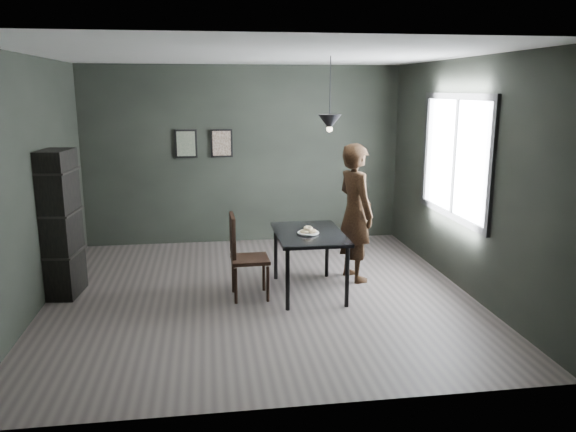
{
  "coord_description": "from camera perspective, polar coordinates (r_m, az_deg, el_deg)",
  "views": [
    {
      "loc": [
        -0.59,
        -6.4,
        2.43
      ],
      "look_at": [
        0.35,
        0.05,
        0.95
      ],
      "focal_mm": 35.0,
      "sensor_mm": 36.0,
      "label": 1
    }
  ],
  "objects": [
    {
      "name": "wood_chair",
      "position": [
        6.61,
        -4.68,
        -3.56
      ],
      "size": [
        0.45,
        0.45,
        1.01
      ],
      "rotation": [
        0.0,
        0.0,
        0.03
      ],
      "color": "black",
      "rests_on": "ground"
    },
    {
      "name": "woman",
      "position": [
        7.23,
        6.85,
        0.36
      ],
      "size": [
        0.59,
        0.74,
        1.77
      ],
      "primitive_type": "imported",
      "rotation": [
        0.0,
        0.0,
        1.85
      ],
      "color": "black",
      "rests_on": "ground"
    },
    {
      "name": "window_assembly",
      "position": [
        7.32,
        16.58,
        5.75
      ],
      "size": [
        0.04,
        1.96,
        1.56
      ],
      "color": "white",
      "rests_on": "ground"
    },
    {
      "name": "shelf_unit",
      "position": [
        7.14,
        -22.09,
        -0.75
      ],
      "size": [
        0.39,
        0.62,
        1.75
      ],
      "primitive_type": "cube",
      "rotation": [
        0.0,
        0.0,
        -0.11
      ],
      "color": "black",
      "rests_on": "ground"
    },
    {
      "name": "framed_print_right",
      "position": [
        8.91,
        -6.76,
        7.35
      ],
      "size": [
        0.34,
        0.04,
        0.44
      ],
      "color": "black",
      "rests_on": "ground"
    },
    {
      "name": "ground",
      "position": [
        6.87,
        -2.86,
        -7.93
      ],
      "size": [
        5.0,
        5.0,
        0.0
      ],
      "primitive_type": "plane",
      "color": "#3C3634",
      "rests_on": "ground"
    },
    {
      "name": "donut_pile",
      "position": [
        6.65,
        2.07,
        -1.46
      ],
      "size": [
        0.2,
        0.15,
        0.08
      ],
      "rotation": [
        0.0,
        0.0,
        0.03
      ],
      "color": "#FBE9C3",
      "rests_on": "white_plate"
    },
    {
      "name": "pendant_lamp",
      "position": [
        6.67,
        4.25,
        9.5
      ],
      "size": [
        0.28,
        0.28,
        0.86
      ],
      "color": "black",
      "rests_on": "ground"
    },
    {
      "name": "white_plate",
      "position": [
        6.66,
        2.06,
        -1.78
      ],
      "size": [
        0.23,
        0.23,
        0.01
      ],
      "primitive_type": "cylinder",
      "color": "white",
      "rests_on": "cafe_table"
    },
    {
      "name": "cafe_table",
      "position": [
        6.74,
        2.17,
        -2.33
      ],
      "size": [
        0.8,
        1.2,
        0.75
      ],
      "color": "black",
      "rests_on": "ground"
    },
    {
      "name": "back_wall",
      "position": [
        8.98,
        -4.49,
        6.16
      ],
      "size": [
        5.0,
        0.1,
        2.8
      ],
      "primitive_type": "cube",
      "color": "black",
      "rests_on": "ground"
    },
    {
      "name": "framed_print_left",
      "position": [
        8.91,
        -10.32,
        7.24
      ],
      "size": [
        0.34,
        0.04,
        0.44
      ],
      "color": "black",
      "rests_on": "ground"
    },
    {
      "name": "ceiling",
      "position": [
        6.44,
        -3.14,
        16.06
      ],
      "size": [
        5.0,
        5.0,
        0.02
      ],
      "color": "silver",
      "rests_on": "ground"
    }
  ]
}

